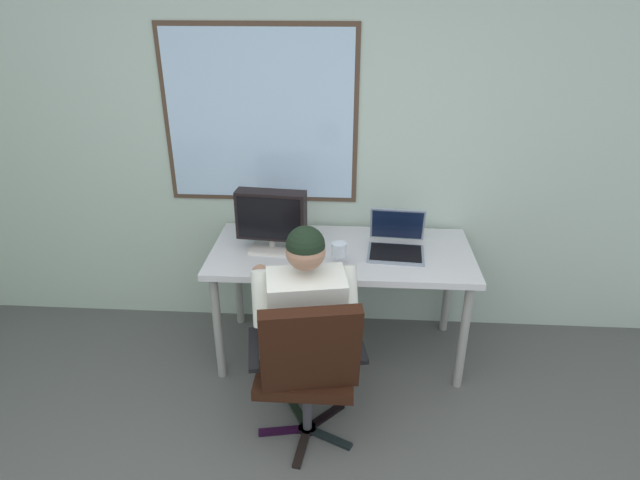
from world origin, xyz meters
name	(u,v)px	position (x,y,z in m)	size (l,w,h in m)	color
wall_rear	(305,145)	(-0.01, 2.38, 1.29)	(5.55, 0.08, 2.56)	#B3C6B4
desk	(341,261)	(0.24, 1.96, 0.68)	(1.59, 0.72, 0.75)	gray
office_chair	(308,362)	(0.11, 1.14, 0.55)	(0.63, 0.57, 0.95)	black
person_seated	(304,317)	(0.06, 1.40, 0.64)	(0.59, 0.81, 1.22)	#51444F
crt_monitor	(271,217)	(-0.18, 1.96, 0.97)	(0.43, 0.23, 0.37)	beige
laptop	(396,240)	(0.58, 2.00, 0.82)	(0.36, 0.37, 0.25)	gray
wine_glass	(339,251)	(0.23, 1.77, 0.85)	(0.08, 0.08, 0.14)	silver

